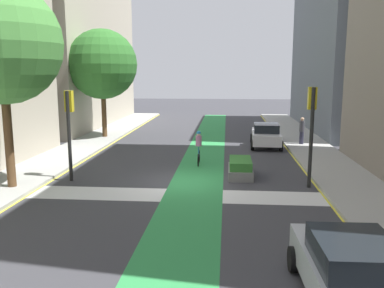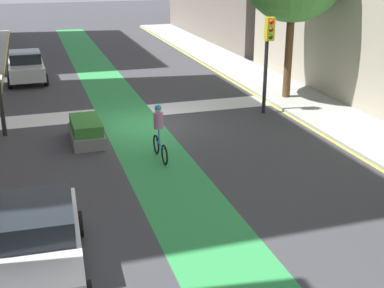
{
  "view_description": "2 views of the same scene",
  "coord_description": "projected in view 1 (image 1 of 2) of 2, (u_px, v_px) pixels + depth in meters",
  "views": [
    {
      "loc": [
        2.01,
        -17.81,
        4.91
      ],
      "look_at": [
        0.04,
        5.21,
        0.86
      ],
      "focal_mm": 38.09,
      "sensor_mm": 36.0,
      "label": 1
    },
    {
      "loc": [
        4.38,
        19.53,
        6.49
      ],
      "look_at": [
        -0.16,
        5.13,
        0.93
      ],
      "focal_mm": 48.12,
      "sensor_mm": 36.0,
      "label": 2
    }
  ],
  "objects": [
    {
      "name": "street_tree_far",
      "position": [
        102.0,
        64.0,
        29.91
      ],
      "size": [
        5.12,
        5.12,
        7.94
      ],
      "color": "brown",
      "rests_on": "sidewalk_left"
    },
    {
      "name": "curb_stripe_left",
      "position": [
        54.0,
        179.0,
        19.0
      ],
      "size": [
        0.16,
        60.0,
        0.01
      ],
      "primitive_type": "cube",
      "color": "yellow",
      "rests_on": "ground_plane"
    },
    {
      "name": "traffic_signal_near_right",
      "position": [
        312.0,
        118.0,
        17.29
      ],
      "size": [
        0.35,
        0.52,
        4.32
      ],
      "color": "black",
      "rests_on": "ground_plane"
    },
    {
      "name": "ground_plane",
      "position": [
        181.0,
        182.0,
        18.5
      ],
      "size": [
        120.0,
        120.0,
        0.0
      ],
      "primitive_type": "plane",
      "color": "#38383D"
    },
    {
      "name": "street_tree_near",
      "position": [
        1.0,
        44.0,
        16.29
      ],
      "size": [
        4.88,
        4.88,
        8.34
      ],
      "color": "brown",
      "rests_on": "sidewalk_left"
    },
    {
      "name": "pedestrian_sidewalk_right_a",
      "position": [
        302.0,
        130.0,
        27.48
      ],
      "size": [
        0.34,
        0.34,
        1.8
      ],
      "color": "#262638",
      "rests_on": "sidewalk_right"
    },
    {
      "name": "traffic_signal_near_left",
      "position": [
        69.0,
        118.0,
        18.43
      ],
      "size": [
        0.35,
        0.52,
        4.12
      ],
      "color": "black",
      "rests_on": "ground_plane"
    },
    {
      "name": "crosswalk_band",
      "position": [
        176.0,
        195.0,
        16.54
      ],
      "size": [
        12.0,
        1.8,
        0.01
      ],
      "primitive_type": "cube",
      "color": "silver",
      "rests_on": "ground_plane"
    },
    {
      "name": "median_planter",
      "position": [
        240.0,
        168.0,
        19.47
      ],
      "size": [
        1.14,
        2.3,
        0.85
      ],
      "color": "slate",
      "rests_on": "ground_plane"
    },
    {
      "name": "cyclist_in_lane",
      "position": [
        199.0,
        147.0,
        21.9
      ],
      "size": [
        0.32,
        1.73,
        1.86
      ],
      "color": "black",
      "rests_on": "ground_plane"
    },
    {
      "name": "car_silver_right_near",
      "position": [
        351.0,
        272.0,
        8.53
      ],
      "size": [
        2.1,
        4.24,
        1.57
      ],
      "color": "#B2B7BF",
      "rests_on": "ground_plane"
    },
    {
      "name": "car_white_right_far",
      "position": [
        266.0,
        135.0,
        27.29
      ],
      "size": [
        2.18,
        4.28,
        1.57
      ],
      "color": "silver",
      "rests_on": "ground_plane"
    },
    {
      "name": "curb_stripe_right",
      "position": [
        316.0,
        185.0,
        17.99
      ],
      "size": [
        0.16,
        60.0,
        0.01
      ],
      "primitive_type": "cube",
      "color": "yellow",
      "rests_on": "ground_plane"
    },
    {
      "name": "sidewalk_left",
      "position": [
        23.0,
        177.0,
        19.12
      ],
      "size": [
        3.0,
        60.0,
        0.15
      ],
      "primitive_type": "cube",
      "color": "#9E9E99",
      "rests_on": "ground_plane"
    },
    {
      "name": "sidewalk_right",
      "position": [
        351.0,
        184.0,
        17.86
      ],
      "size": [
        3.0,
        60.0,
        0.15
      ],
      "primitive_type": "cube",
      "color": "#9E9E99",
      "rests_on": "ground_plane"
    },
    {
      "name": "bike_lane_paint",
      "position": [
        197.0,
        183.0,
        18.44
      ],
      "size": [
        2.4,
        60.0,
        0.01
      ],
      "primitive_type": "cube",
      "color": "#2D8C47",
      "rests_on": "ground_plane"
    }
  ]
}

